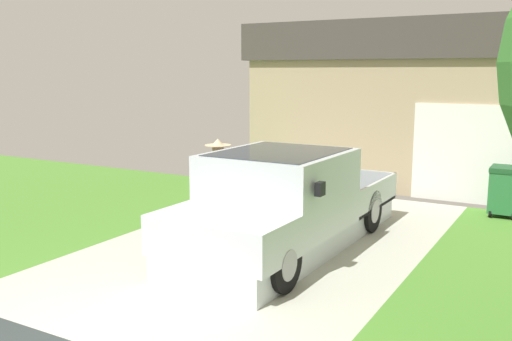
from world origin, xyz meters
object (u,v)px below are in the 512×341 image
at_px(wheeled_trash_bin, 505,189).
at_px(house_with_garage, 446,102).
at_px(handbag, 214,228).
at_px(person_with_hat, 218,179).
at_px(pickup_truck, 281,206).

bearing_deg(wheeled_trash_bin, house_with_garage, 118.14).
xyz_separation_m(handbag, wheeled_trash_bin, (4.52, 4.21, 0.44)).
xyz_separation_m(person_with_hat, handbag, (0.06, -0.25, -0.89)).
distance_m(pickup_truck, handbag, 1.67).
bearing_deg(wheeled_trash_bin, person_with_hat, -139.17).
relative_size(pickup_truck, wheeled_trash_bin, 5.31).
relative_size(person_with_hat, handbag, 4.51).
relative_size(handbag, wheeled_trash_bin, 0.37).
height_order(pickup_truck, house_with_garage, house_with_garage).
xyz_separation_m(handbag, house_with_garage, (2.44, 8.10, 2.04)).
relative_size(handbag, house_with_garage, 0.04).
height_order(person_with_hat, house_with_garage, house_with_garage).
relative_size(pickup_truck, person_with_hat, 3.14).
bearing_deg(pickup_truck, person_with_hat, -15.75).
height_order(pickup_truck, person_with_hat, person_with_hat).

